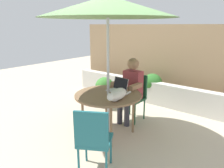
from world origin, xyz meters
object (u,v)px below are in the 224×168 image
(patio_umbrella, at_px, (108,7))
(cat, at_px, (117,95))
(person_seated, at_px, (131,87))
(potted_plant_near_fence, at_px, (105,90))
(potted_plant_by_chair, at_px, (152,86))
(chair_occupied, at_px, (135,93))
(chair_empty, at_px, (93,137))
(patio_table, at_px, (108,97))
(laptop, at_px, (119,87))

(patio_umbrella, xyz_separation_m, cat, (0.29, -0.13, -1.27))
(person_seated, bearing_deg, patio_umbrella, -90.00)
(potted_plant_near_fence, xyz_separation_m, potted_plant_by_chair, (0.66, 1.00, -0.02))
(chair_occupied, bearing_deg, cat, -73.17)
(chair_empty, height_order, potted_plant_near_fence, chair_empty)
(chair_occupied, relative_size, chair_empty, 1.00)
(patio_table, relative_size, laptop, 3.36)
(person_seated, height_order, cat, person_seated)
(laptop, xyz_separation_m, potted_plant_by_chair, (-0.23, 1.66, -0.40))
(chair_empty, bearing_deg, patio_umbrella, 120.00)
(patio_umbrella, height_order, chair_occupied, patio_umbrella)
(chair_occupied, bearing_deg, potted_plant_near_fence, 173.18)
(laptop, distance_m, potted_plant_near_fence, 1.17)
(chair_occupied, distance_m, person_seated, 0.23)
(patio_umbrella, distance_m, person_seated, 1.53)
(patio_table, relative_size, patio_umbrella, 0.49)
(potted_plant_near_fence, bearing_deg, chair_occupied, -6.82)
(person_seated, bearing_deg, chair_empty, -71.48)
(patio_table, relative_size, chair_occupied, 1.24)
(patio_umbrella, xyz_separation_m, potted_plant_by_chair, (-0.22, 1.92, -1.69))
(chair_empty, relative_size, potted_plant_by_chair, 1.29)
(patio_table, distance_m, patio_umbrella, 1.40)
(chair_empty, distance_m, laptop, 1.31)
(patio_table, bearing_deg, potted_plant_near_fence, 133.47)
(chair_occupied, bearing_deg, potted_plant_by_chair, 101.16)
(laptop, relative_size, potted_plant_near_fence, 0.47)
(chair_empty, bearing_deg, person_seated, 108.52)
(laptop, relative_size, potted_plant_by_chair, 0.48)
(patio_umbrella, bearing_deg, patio_table, 0.00)
(patio_umbrella, xyz_separation_m, chair_occupied, (0.00, 0.82, -1.55))
(potted_plant_near_fence, bearing_deg, patio_table, -46.53)
(cat, bearing_deg, patio_table, 155.68)
(potted_plant_near_fence, bearing_deg, chair_empty, -52.64)
(chair_empty, bearing_deg, potted_plant_by_chair, 104.73)
(patio_table, relative_size, potted_plant_by_chair, 1.60)
(patio_table, bearing_deg, chair_empty, -60.00)
(patio_table, height_order, potted_plant_near_fence, patio_table)
(laptop, bearing_deg, chair_empty, -66.45)
(patio_umbrella, distance_m, cat, 1.31)
(chair_occupied, height_order, chair_empty, same)
(patio_table, distance_m, cat, 0.34)
(patio_umbrella, height_order, chair_empty, patio_umbrella)
(person_seated, relative_size, potted_plant_near_fence, 1.78)
(potted_plant_near_fence, bearing_deg, patio_umbrella, -46.53)
(chair_occupied, height_order, potted_plant_by_chair, chair_occupied)
(chair_occupied, xyz_separation_m, cat, (0.29, -0.95, 0.28))
(patio_table, distance_m, laptop, 0.29)
(chair_empty, xyz_separation_m, potted_plant_by_chair, (-0.75, 2.84, -0.14))
(patio_umbrella, height_order, person_seated, patio_umbrella)
(laptop, bearing_deg, cat, -55.30)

